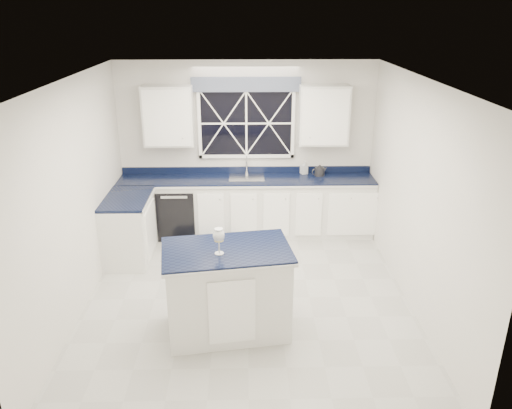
{
  "coord_description": "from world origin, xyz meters",
  "views": [
    {
      "loc": [
        -0.01,
        -5.43,
        3.43
      ],
      "look_at": [
        0.11,
        0.4,
        1.11
      ],
      "focal_mm": 35.0,
      "sensor_mm": 36.0,
      "label": 1
    }
  ],
  "objects_px": {
    "wine_glass": "(219,236)",
    "island": "(227,290)",
    "faucet": "(247,165)",
    "kettle": "(319,171)",
    "dishwasher": "(178,210)",
    "soap_bottle": "(304,167)"
  },
  "relations": [
    {
      "from": "island",
      "to": "soap_bottle",
      "type": "height_order",
      "value": "soap_bottle"
    },
    {
      "from": "soap_bottle",
      "to": "faucet",
      "type": "bearing_deg",
      "value": -178.4
    },
    {
      "from": "kettle",
      "to": "wine_glass",
      "type": "xyz_separation_m",
      "value": [
        -1.45,
        -2.82,
        0.2
      ]
    },
    {
      "from": "faucet",
      "to": "soap_bottle",
      "type": "xyz_separation_m",
      "value": [
        0.92,
        0.03,
        -0.05
      ]
    },
    {
      "from": "faucet",
      "to": "kettle",
      "type": "height_order",
      "value": "faucet"
    },
    {
      "from": "dishwasher",
      "to": "soap_bottle",
      "type": "distance_m",
      "value": 2.13
    },
    {
      "from": "island",
      "to": "kettle",
      "type": "height_order",
      "value": "kettle"
    },
    {
      "from": "island",
      "to": "kettle",
      "type": "bearing_deg",
      "value": 54.57
    },
    {
      "from": "faucet",
      "to": "soap_bottle",
      "type": "distance_m",
      "value": 0.92
    },
    {
      "from": "kettle",
      "to": "dishwasher",
      "type": "bearing_deg",
      "value": 163.9
    },
    {
      "from": "wine_glass",
      "to": "faucet",
      "type": "bearing_deg",
      "value": 84.18
    },
    {
      "from": "soap_bottle",
      "to": "island",
      "type": "bearing_deg",
      "value": -112.03
    },
    {
      "from": "island",
      "to": "wine_glass",
      "type": "distance_m",
      "value": 0.72
    },
    {
      "from": "island",
      "to": "soap_bottle",
      "type": "relative_size",
      "value": 6.83
    },
    {
      "from": "dishwasher",
      "to": "wine_glass",
      "type": "distance_m",
      "value": 2.94
    },
    {
      "from": "kettle",
      "to": "wine_glass",
      "type": "bearing_deg",
      "value": -136.09
    },
    {
      "from": "wine_glass",
      "to": "island",
      "type": "bearing_deg",
      "value": 56.71
    },
    {
      "from": "kettle",
      "to": "soap_bottle",
      "type": "xyz_separation_m",
      "value": [
        -0.23,
        0.11,
        0.02
      ]
    },
    {
      "from": "wine_glass",
      "to": "dishwasher",
      "type": "bearing_deg",
      "value": 106.53
    },
    {
      "from": "dishwasher",
      "to": "island",
      "type": "height_order",
      "value": "island"
    },
    {
      "from": "faucet",
      "to": "island",
      "type": "relative_size",
      "value": 0.2
    },
    {
      "from": "island",
      "to": "wine_glass",
      "type": "relative_size",
      "value": 5.13
    }
  ]
}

